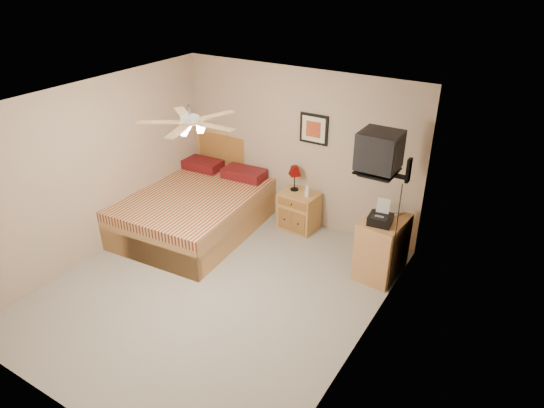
{
  "coord_description": "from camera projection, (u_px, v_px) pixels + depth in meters",
  "views": [
    {
      "loc": [
        3.35,
        -3.99,
        3.98
      ],
      "look_at": [
        0.35,
        0.9,
        0.97
      ],
      "focal_mm": 32.0,
      "sensor_mm": 36.0,
      "label": 1
    }
  ],
  "objects": [
    {
      "name": "bed",
      "position": [
        192.0,
        186.0,
        7.47
      ],
      "size": [
        1.94,
        2.46,
        1.52
      ],
      "primitive_type": null,
      "rotation": [
        0.0,
        0.0,
        0.07
      ],
      "color": "tan",
      "rests_on": "ground"
    },
    {
      "name": "wall_tv",
      "position": [
        391.0,
        156.0,
        5.77
      ],
      "size": [
        0.56,
        0.46,
        0.58
      ],
      "primitive_type": null,
      "color": "black",
      "rests_on": "wall_right"
    },
    {
      "name": "wall_right",
      "position": [
        364.0,
        254.0,
        4.9
      ],
      "size": [
        0.04,
        4.5,
        2.5
      ],
      "primitive_type": "cube",
      "color": "tan",
      "rests_on": "ground"
    },
    {
      "name": "magazine_lower",
      "position": [
        388.0,
        210.0,
        6.56
      ],
      "size": [
        0.28,
        0.31,
        0.02
      ],
      "primitive_type": "imported",
      "rotation": [
        0.0,
        0.0,
        -0.43
      ],
      "color": "#B9AB97",
      "rests_on": "dresser"
    },
    {
      "name": "magazine_upper",
      "position": [
        389.0,
        208.0,
        6.54
      ],
      "size": [
        0.3,
        0.32,
        0.02
      ],
      "primitive_type": "imported",
      "rotation": [
        0.0,
        0.0,
        0.52
      ],
      "color": "gray",
      "rests_on": "magazine_lower"
    },
    {
      "name": "framed_picture",
      "position": [
        314.0,
        129.0,
        7.22
      ],
      "size": [
        0.46,
        0.04,
        0.46
      ],
      "primitive_type": "cube",
      "color": "black",
      "rests_on": "wall_back"
    },
    {
      "name": "nightstand",
      "position": [
        299.0,
        211.0,
        7.7
      ],
      "size": [
        0.6,
        0.46,
        0.62
      ],
      "primitive_type": "cube",
      "rotation": [
        0.0,
        0.0,
        -0.06
      ],
      "color": "#A16B37",
      "rests_on": "ground"
    },
    {
      "name": "wall_front",
      "position": [
        44.0,
        311.0,
        4.13
      ],
      "size": [
        4.0,
        0.04,
        2.5
      ],
      "primitive_type": "cube",
      "color": "tan",
      "rests_on": "ground"
    },
    {
      "name": "dresser",
      "position": [
        382.0,
        247.0,
        6.54
      ],
      "size": [
        0.56,
        0.76,
        0.85
      ],
      "primitive_type": "cube",
      "rotation": [
        0.0,
        0.0,
        -0.08
      ],
      "color": "#B57B43",
      "rests_on": "ground"
    },
    {
      "name": "floor",
      "position": [
        214.0,
        289.0,
        6.41
      ],
      "size": [
        4.5,
        4.5,
        0.0
      ],
      "primitive_type": "plane",
      "color": "gray",
      "rests_on": "ground"
    },
    {
      "name": "ceiling",
      "position": [
        201.0,
        104.0,
        5.25
      ],
      "size": [
        4.0,
        4.5,
        0.04
      ],
      "primitive_type": "cube",
      "color": "white",
      "rests_on": "ground"
    },
    {
      "name": "ceiling_fan",
      "position": [
        190.0,
        122.0,
        5.16
      ],
      "size": [
        1.14,
        1.14,
        0.28
      ],
      "primitive_type": null,
      "color": "silver",
      "rests_on": "ceiling"
    },
    {
      "name": "wall_left",
      "position": [
        95.0,
        171.0,
        6.75
      ],
      "size": [
        0.04,
        4.5,
        2.5
      ],
      "primitive_type": "cube",
      "color": "tan",
      "rests_on": "ground"
    },
    {
      "name": "table_lamp",
      "position": [
        295.0,
        178.0,
        7.57
      ],
      "size": [
        0.24,
        0.24,
        0.41
      ],
      "primitive_type": null,
      "rotation": [
        0.0,
        0.0,
        0.08
      ],
      "color": "#630705",
      "rests_on": "nightstand"
    },
    {
      "name": "fax_machine",
      "position": [
        381.0,
        213.0,
        6.18
      ],
      "size": [
        0.33,
        0.34,
        0.31
      ],
      "primitive_type": null,
      "rotation": [
        0.0,
        0.0,
        0.12
      ],
      "color": "black",
      "rests_on": "dresser"
    },
    {
      "name": "wall_back",
      "position": [
        298.0,
        148.0,
        7.53
      ],
      "size": [
        4.0,
        0.04,
        2.5
      ],
      "primitive_type": "cube",
      "color": "tan",
      "rests_on": "ground"
    },
    {
      "name": "lotion_bottle",
      "position": [
        307.0,
        190.0,
        7.4
      ],
      "size": [
        0.1,
        0.11,
        0.21
      ],
      "primitive_type": "imported",
      "rotation": [
        0.0,
        0.0,
        0.33
      ],
      "color": "silver",
      "rests_on": "nightstand"
    }
  ]
}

